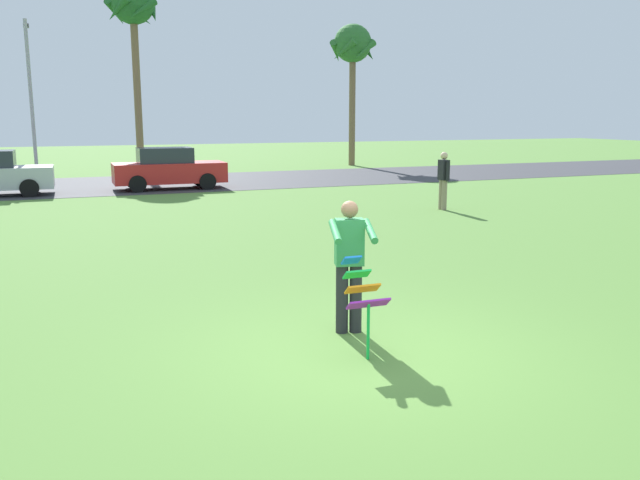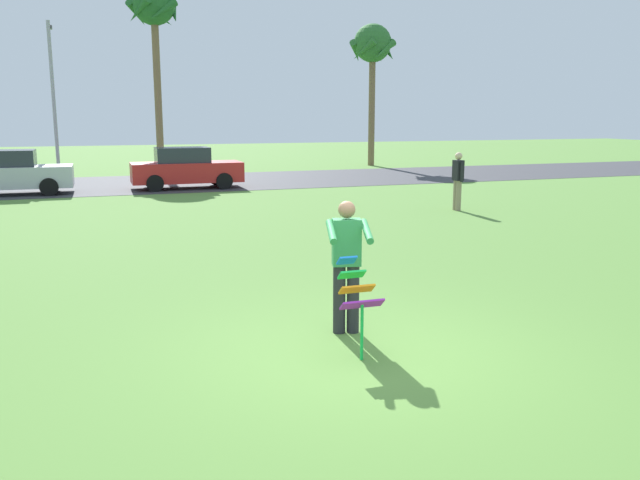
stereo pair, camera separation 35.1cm
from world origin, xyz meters
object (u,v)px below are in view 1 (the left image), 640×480
object	(u,v)px
parked_car_red	(169,169)
person_walker_near	(443,179)
kite_held	(363,292)
palm_tree_right_near	(133,11)
streetlight_pole	(30,89)
person_kite_flyer	(349,261)
palm_tree_centre_far	(353,49)

from	to	relation	value
parked_car_red	person_walker_near	size ratio (longest dim) A/B	2.44
kite_held	person_walker_near	bearing A→B (deg)	53.29
kite_held	palm_tree_right_near	world-z (taller)	palm_tree_right_near
kite_held	streetlight_pole	bearing A→B (deg)	98.76
kite_held	parked_car_red	size ratio (longest dim) A/B	0.27
parked_car_red	palm_tree_right_near	distance (m)	11.03
palm_tree_right_near	person_walker_near	size ratio (longest dim) A/B	5.35
person_kite_flyer	kite_held	bearing A→B (deg)	-103.60
palm_tree_right_near	person_walker_near	distance (m)	19.84
person_kite_flyer	palm_tree_centre_far	distance (m)	30.17
kite_held	streetlight_pole	size ratio (longest dim) A/B	0.16
parked_car_red	streetlight_pole	distance (m)	9.25
parked_car_red	person_walker_near	distance (m)	11.12
palm_tree_right_near	person_walker_near	bearing A→B (deg)	-68.70
palm_tree_centre_far	person_walker_near	bearing A→B (deg)	-106.10
kite_held	palm_tree_right_near	xyz separation A→B (m)	(0.79, 27.49, 7.02)
kite_held	palm_tree_centre_far	bearing A→B (deg)	65.50
kite_held	palm_tree_right_near	bearing A→B (deg)	88.35
person_kite_flyer	parked_car_red	xyz separation A→B (m)	(0.63, 18.18, -0.18)
parked_car_red	palm_tree_centre_far	bearing A→B (deg)	36.50
person_kite_flyer	palm_tree_right_near	size ratio (longest dim) A/B	0.19
parked_car_red	palm_tree_centre_far	size ratio (longest dim) A/B	0.54
parked_car_red	kite_held	bearing A→B (deg)	-92.46
palm_tree_centre_far	streetlight_pole	world-z (taller)	palm_tree_centre_far
kite_held	parked_car_red	xyz separation A→B (m)	(0.82, 18.97, 0.01)
person_kite_flyer	person_walker_near	bearing A→B (deg)	51.76
streetlight_pole	parked_car_red	bearing A→B (deg)	-55.99
parked_car_red	streetlight_pole	xyz separation A→B (m)	(-4.85, 7.18, 3.22)
person_kite_flyer	palm_tree_right_near	distance (m)	27.57
kite_held	palm_tree_right_near	distance (m)	28.38
palm_tree_centre_far	kite_held	bearing A→B (deg)	-114.50
person_kite_flyer	person_walker_near	xyz separation A→B (m)	(7.37, 9.35, -0.02)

